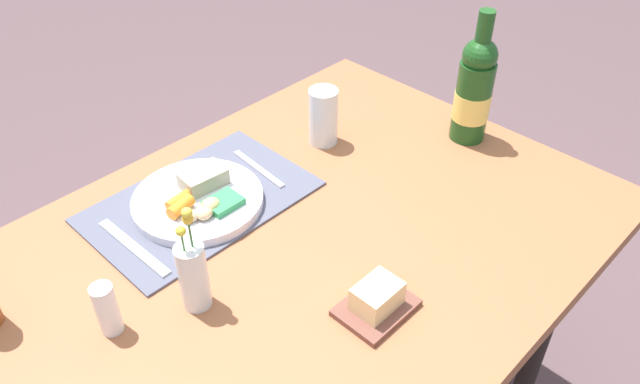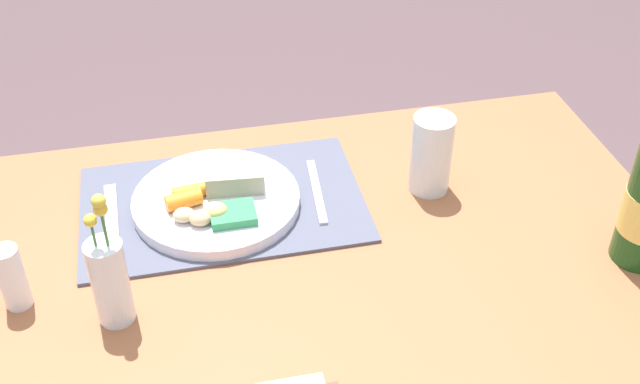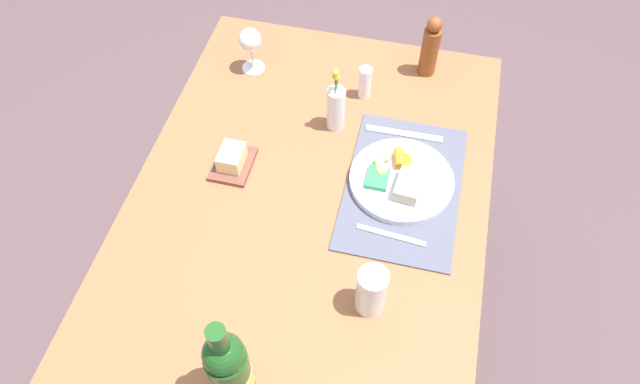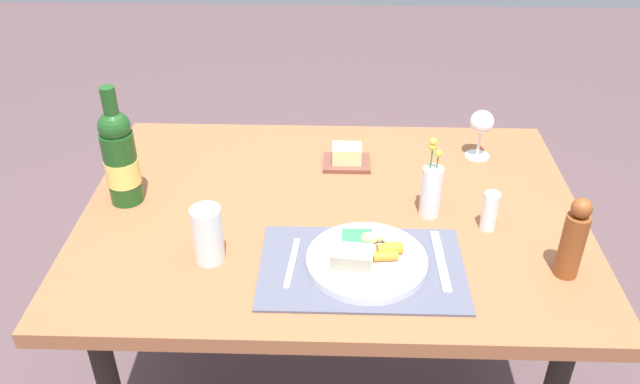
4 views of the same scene
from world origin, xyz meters
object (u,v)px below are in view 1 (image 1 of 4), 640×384
dinner_plate (199,199)px  knife (134,247)px  salt_shaker (107,309)px  fork (258,169)px  flower_vase (193,274)px  water_tumbler (323,120)px  butter_dish (377,301)px  dining_table (302,266)px  wine_bottle (474,90)px

dinner_plate → knife: 0.17m
knife → salt_shaker: salt_shaker is taller
fork → flower_vase: bearing=37.5°
water_tumbler → butter_dish: bearing=53.9°
butter_dish → salt_shaker: size_ratio=1.30×
dining_table → knife: (0.24, -0.21, 0.08)m
water_tumbler → fork: bearing=-5.7°
dining_table → salt_shaker: 0.40m
wine_bottle → flower_vase: size_ratio=1.48×
dining_table → salt_shaker: bearing=-10.5°
flower_vase → dining_table: bearing=176.9°
dining_table → wine_bottle: bearing=177.1°
butter_dish → flower_vase: size_ratio=0.61×
fork → butter_dish: 0.46m
butter_dish → water_tumbler: size_ratio=0.96×
knife → wine_bottle: 0.81m
fork → salt_shaker: 0.49m
fork → salt_shaker: bearing=23.3°
dining_table → knife: size_ratio=5.88×
flower_vase → fork: bearing=-147.2°
knife → dinner_plate: bearing=-176.2°
fork → water_tumbler: bearing=179.0°
knife → flower_vase: bearing=90.3°
dinner_plate → salt_shaker: (0.30, 0.15, 0.03)m
flower_vase → wine_bottle: bearing=177.0°
wine_bottle → dinner_plate: bearing=-22.3°
wine_bottle → butter_dish: size_ratio=2.40×
butter_dish → flower_vase: 0.31m
dinner_plate → flower_vase: bearing=52.0°
salt_shaker → wine_bottle: bearing=173.9°
water_tumbler → flower_vase: size_ratio=0.64×
wine_bottle → flower_vase: 0.77m
dining_table → water_tumbler: water_tumbler is taller
fork → wine_bottle: size_ratio=0.54×
wine_bottle → salt_shaker: (0.90, -0.10, -0.08)m
dinner_plate → wine_bottle: (-0.60, 0.25, 0.10)m
wine_bottle → salt_shaker: wine_bottle is taller
flower_vase → dinner_plate: bearing=-128.0°
fork → flower_vase: 0.39m
wine_bottle → water_tumbler: size_ratio=2.31×
butter_dish → dinner_plate: bearing=-84.7°
wine_bottle → butter_dish: wine_bottle is taller
knife → salt_shaker: (0.13, 0.14, 0.04)m
dinner_plate → fork: 0.16m
knife → water_tumbler: (-0.52, 0.00, 0.05)m
dining_table → butter_dish: size_ratio=9.55×
fork → dining_table: bearing=73.7°
knife → butter_dish: bearing=114.9°
dinner_plate → water_tumbler: 0.35m
dinner_plate → fork: (-0.16, -0.00, -0.01)m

